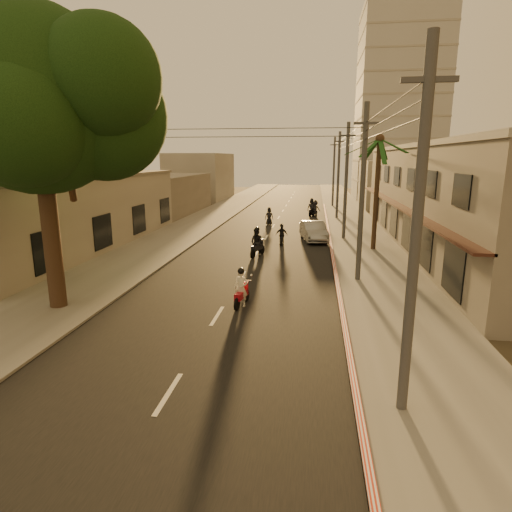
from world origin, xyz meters
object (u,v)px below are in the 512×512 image
object	(u,v)px
broadleaf_tree	(48,102)
scooter_far_c	(312,208)
scooter_red	(241,289)
scooter_far_a	(269,217)
parked_car	(314,231)
scooter_mid_a	(257,243)
scooter_far_b	(315,209)
palm_tree	(379,146)
scooter_mid_b	(282,235)

from	to	relation	value
broadleaf_tree	scooter_far_c	bearing A→B (deg)	72.24
scooter_red	scooter_far_a	world-z (taller)	scooter_red
scooter_red	parked_car	bearing A→B (deg)	89.23
broadleaf_tree	scooter_red	distance (m)	10.75
scooter_far_a	parked_car	size ratio (longest dim) A/B	0.36
scooter_mid_a	scooter_far_c	size ratio (longest dim) A/B	1.00
scooter_far_b	scooter_far_c	distance (m)	0.59
scooter_red	scooter_far_a	xyz separation A→B (m)	(-1.28, 23.36, -0.00)
palm_tree	scooter_red	xyz separation A→B (m)	(-7.21, -12.66, -6.38)
scooter_red	scooter_mid_b	size ratio (longest dim) A/B	1.09
scooter_mid_b	scooter_far_c	bearing A→B (deg)	81.07
scooter_far_a	parked_car	xyz separation A→B (m)	(4.31, -7.57, -0.02)
parked_car	scooter_far_c	size ratio (longest dim) A/B	2.41
broadleaf_tree	scooter_far_a	xyz separation A→B (m)	(6.12, 24.55, -7.70)
scooter_mid_a	palm_tree	bearing A→B (deg)	38.58
broadleaf_tree	scooter_far_a	world-z (taller)	broadleaf_tree
broadleaf_tree	parked_car	xyz separation A→B (m)	(10.44, 16.98, -7.72)
scooter_far_a	scooter_far_c	world-z (taller)	scooter_far_c
scooter_mid_a	parked_car	world-z (taller)	scooter_mid_a
scooter_far_c	scooter_far_b	bearing A→B (deg)	-31.14
scooter_far_a	scooter_mid_a	bearing A→B (deg)	-93.64
palm_tree	scooter_mid_b	bearing A→B (deg)	169.76
scooter_mid_a	scooter_red	bearing A→B (deg)	-68.84
scooter_red	scooter_far_b	distance (m)	30.17
broadleaf_tree	scooter_far_a	distance (m)	26.45
scooter_far_b	parked_car	world-z (taller)	scooter_far_b
parked_car	scooter_far_c	world-z (taller)	scooter_far_c
scooter_red	parked_car	world-z (taller)	scooter_red
scooter_red	scooter_far_c	world-z (taller)	scooter_far_c
scooter_mid_a	parked_car	size ratio (longest dim) A/B	0.41
broadleaf_tree	scooter_mid_a	world-z (taller)	broadleaf_tree
palm_tree	scooter_red	bearing A→B (deg)	-119.66
scooter_far_a	scooter_red	bearing A→B (deg)	-93.31
scooter_red	scooter_far_c	xyz separation A→B (m)	(2.73, 30.43, 0.13)
scooter_mid_a	scooter_far_c	world-z (taller)	scooter_far_c
palm_tree	scooter_mid_b	distance (m)	9.25
broadleaf_tree	scooter_mid_b	xyz separation A→B (m)	(8.07, 15.04, -7.77)
palm_tree	scooter_far_b	size ratio (longest dim) A/B	4.48
scooter_red	scooter_mid_a	xyz separation A→B (m)	(-0.61, 9.66, 0.13)
scooter_red	parked_car	size ratio (longest dim) A/B	0.37
scooter_far_b	parked_car	distance (m)	14.21
broadleaf_tree	scooter_red	xyz separation A→B (m)	(7.40, 1.19, -7.70)
scooter_far_b	scooter_red	bearing A→B (deg)	-106.24
palm_tree	scooter_mid_b	world-z (taller)	palm_tree
parked_car	scooter_mid_b	bearing A→B (deg)	-151.24
broadleaf_tree	parked_car	distance (m)	21.37
scooter_mid_a	scooter_far_a	bearing A→B (deg)	110.35
palm_tree	broadleaf_tree	bearing A→B (deg)	-136.52
palm_tree	scooter_far_a	world-z (taller)	palm_tree
parked_car	broadleaf_tree	bearing A→B (deg)	-132.27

